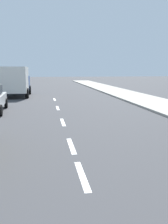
{
  "coord_description": "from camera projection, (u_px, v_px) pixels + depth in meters",
  "views": [
    {
      "loc": [
        -0.85,
        4.13,
        2.52
      ],
      "look_at": [
        0.47,
        12.55,
        1.1
      ],
      "focal_mm": 40.65,
      "sensor_mm": 36.0,
      "label": 1
    }
  ],
  "objects": [
    {
      "name": "lane_stripe_2",
      "position": [
        82.0,
        175.0,
        6.11
      ],
      "size": [
        0.16,
        1.8,
        0.01
      ],
      "primitive_type": "cube",
      "color": "white",
      "rests_on": "ground"
    },
    {
      "name": "lane_stripe_4",
      "position": [
        63.0,
        122.0,
        12.34
      ],
      "size": [
        0.16,
        1.8,
        0.01
      ],
      "primitive_type": "cube",
      "color": "white",
      "rests_on": "ground"
    },
    {
      "name": "ground_plane",
      "position": [
        58.0,
        110.0,
        16.0
      ],
      "size": [
        160.0,
        160.0,
        0.0
      ],
      "primitive_type": "plane",
      "color": "#38383A"
    },
    {
      "name": "sidewalk_strip",
      "position": [
        155.0,
        103.0,
        19.07
      ],
      "size": [
        3.6,
        80.0,
        0.14
      ],
      "primitive_type": "cube",
      "color": "#9E998E",
      "rests_on": "ground"
    },
    {
      "name": "lane_stripe_5",
      "position": [
        58.0,
        108.0,
        16.94
      ],
      "size": [
        0.16,
        1.8,
        0.01
      ],
      "primitive_type": "cube",
      "color": "white",
      "rests_on": "ground"
    },
    {
      "name": "lane_stripe_6",
      "position": [
        55.0,
        99.0,
        21.84
      ],
      "size": [
        0.16,
        1.8,
        0.01
      ],
      "primitive_type": "cube",
      "color": "white",
      "rests_on": "ground"
    },
    {
      "name": "lane_stripe_3",
      "position": [
        71.0,
        146.0,
        8.5
      ],
      "size": [
        0.16,
        1.8,
        0.01
      ],
      "primitive_type": "cube",
      "color": "white",
      "rests_on": "ground"
    },
    {
      "name": "delivery_truck",
      "position": [
        15.0,
        81.0,
        24.19
      ],
      "size": [
        2.69,
        6.25,
        2.8
      ],
      "rotation": [
        0.0,
        0.0,
        -0.0
      ],
      "color": "#23478C",
      "rests_on": "ground"
    }
  ]
}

